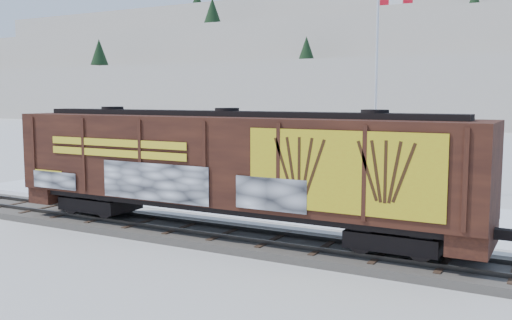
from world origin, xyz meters
The scene contains 8 objects.
ground centered at (0.00, 0.00, 0.00)m, with size 500.00×500.00×0.00m, color white.
rail_track centered at (0.00, 0.00, 0.15)m, with size 50.00×3.40×0.43m.
parking_strip centered at (0.00, 7.50, 0.01)m, with size 40.00×8.00×0.03m, color white.
hopper_railcar centered at (0.04, -0.01, 2.93)m, with size 18.69×3.06×4.48m.
flagpole centered at (1.94, 12.59, 4.24)m, with size 2.30×0.90×11.49m.
car_silver centered at (-3.90, 8.49, 0.73)m, with size 1.64×4.09×1.39m, color #AFB1B7.
car_white centered at (0.00, 6.71, 0.79)m, with size 1.61×4.61×1.52m, color silver.
car_dark centered at (1.80, 7.01, 0.79)m, with size 2.13×5.24×1.52m, color black.
Camera 1 is at (11.16, -18.01, 5.45)m, focal length 40.00 mm.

